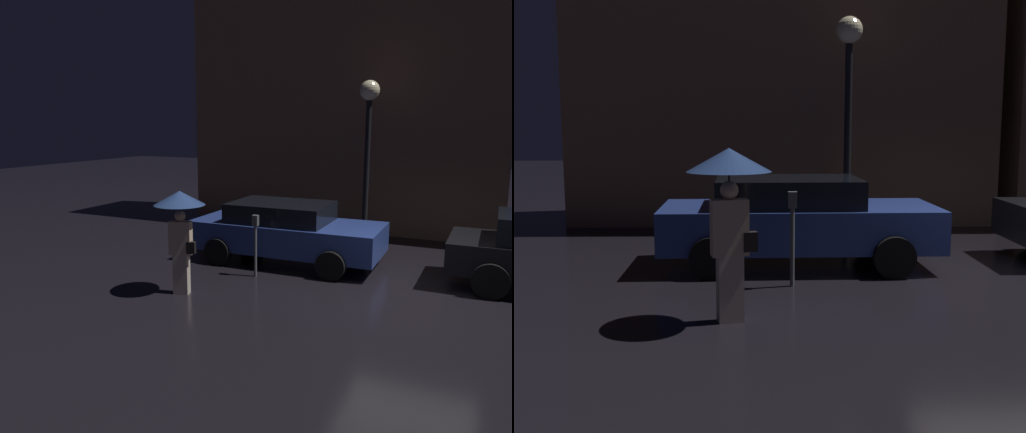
% 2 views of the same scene
% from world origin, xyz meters
% --- Properties ---
extents(ground_plane, '(60.00, 60.00, 0.00)m').
position_xyz_m(ground_plane, '(0.00, 0.00, 0.00)').
color(ground_plane, black).
extents(building_facade_left, '(9.26, 3.00, 8.73)m').
position_xyz_m(building_facade_left, '(-3.09, 6.50, 4.36)').
color(building_facade_left, '#8C664C').
rests_on(building_facade_left, ground).
extents(parked_car_blue, '(4.28, 2.04, 1.38)m').
position_xyz_m(parked_car_blue, '(-3.04, 1.31, 0.73)').
color(parked_car_blue, navy).
rests_on(parked_car_blue, ground).
extents(pedestrian_with_umbrella, '(0.94, 0.94, 1.95)m').
position_xyz_m(pedestrian_with_umbrella, '(-3.96, -1.58, 1.52)').
color(pedestrian_with_umbrella, beige).
rests_on(pedestrian_with_umbrella, ground).
extents(parking_meter, '(0.12, 0.10, 1.30)m').
position_xyz_m(parking_meter, '(-3.18, -0.02, 0.81)').
color(parking_meter, '#4C5154').
rests_on(parking_meter, ground).
extents(street_lamp_near, '(0.51, 0.51, 4.24)m').
position_xyz_m(street_lamp_near, '(-1.87, 4.00, 3.23)').
color(street_lamp_near, black).
rests_on(street_lamp_near, ground).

